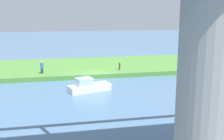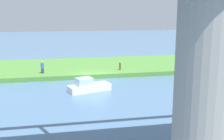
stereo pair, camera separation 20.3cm
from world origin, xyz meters
TOP-DOWN VIEW (x-y plane):
  - ground_plane at (0.00, 0.00)m, footprint 160.00×160.00m
  - grassy_bank at (0.00, -6.00)m, footprint 80.00×12.00m
  - bridge_pylon at (-2.09, 19.69)m, footprint 2.90×2.90m
  - person_on_bank at (5.62, -1.81)m, footprint 0.51×0.51m
  - mooring_post at (-3.30, -1.90)m, footprint 0.20×0.20m
  - pontoon_yellow at (1.24, 4.62)m, footprint 4.16×2.52m

SIDE VIEW (x-z plane):
  - ground_plane at x=0.00m, z-range 0.00..0.00m
  - grassy_bank at x=0.00m, z-range 0.00..0.50m
  - pontoon_yellow at x=1.24m, z-range -0.19..1.12m
  - mooring_post at x=-3.30m, z-range 0.50..1.38m
  - person_on_bank at x=5.62m, z-range 0.51..1.90m
  - bridge_pylon at x=-2.09m, z-range 0.00..8.67m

